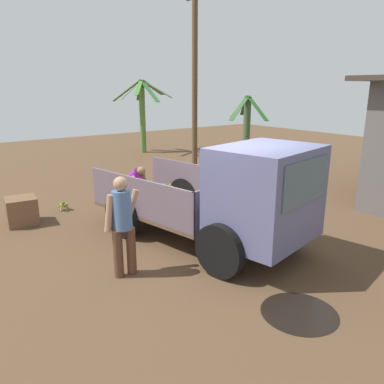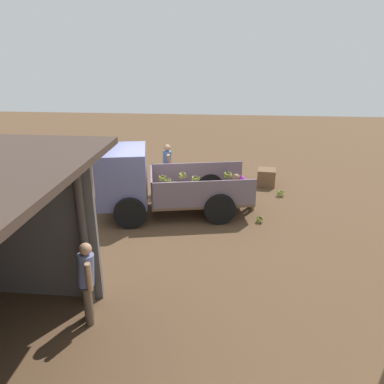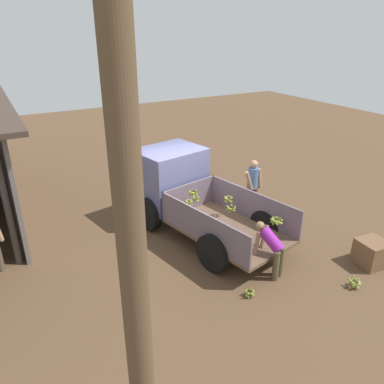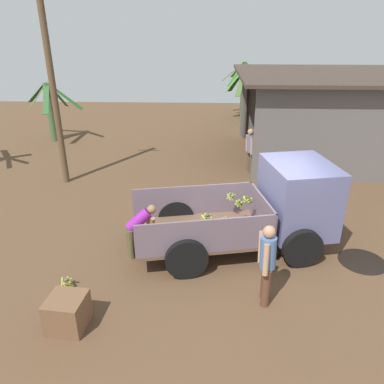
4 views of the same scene
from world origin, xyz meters
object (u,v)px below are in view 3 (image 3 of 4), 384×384
(person_worker_loading, at_px, (271,246))
(banana_bunch_on_ground_0, at_px, (355,282))
(banana_bunch_on_ground_1, at_px, (249,292))
(cargo_truck, at_px, (181,187))
(utility_pole, at_px, (137,319))
(person_foreground_visitor, at_px, (252,184))
(wooden_crate_0, at_px, (372,253))

(person_worker_loading, height_order, banana_bunch_on_ground_0, person_worker_loading)
(banana_bunch_on_ground_0, height_order, banana_bunch_on_ground_1, banana_bunch_on_ground_0)
(cargo_truck, xyz_separation_m, utility_pole, (-6.42, 3.75, 2.14))
(person_foreground_visitor, xyz_separation_m, banana_bunch_on_ground_1, (-3.07, 2.41, -0.82))
(utility_pole, xyz_separation_m, banana_bunch_on_ground_1, (2.83, -3.43, -3.11))
(person_foreground_visitor, relative_size, banana_bunch_on_ground_1, 7.19)
(utility_pole, relative_size, person_foreground_visitor, 3.80)
(banana_bunch_on_ground_0, bearing_deg, person_worker_loading, 44.64)
(banana_bunch_on_ground_1, bearing_deg, cargo_truck, -5.05)
(banana_bunch_on_ground_1, bearing_deg, person_foreground_visitor, -38.13)
(person_foreground_visitor, height_order, banana_bunch_on_ground_1, person_foreground_visitor)
(person_foreground_visitor, xyz_separation_m, wooden_crate_0, (-3.54, -0.79, -0.62))
(utility_pole, distance_m, wooden_crate_0, 7.61)
(banana_bunch_on_ground_0, height_order, wooden_crate_0, wooden_crate_0)
(banana_bunch_on_ground_0, xyz_separation_m, banana_bunch_on_ground_1, (0.88, 2.14, -0.03))
(banana_bunch_on_ground_1, xyz_separation_m, wooden_crate_0, (-0.47, -3.20, 0.20))
(utility_pole, relative_size, banana_bunch_on_ground_0, 22.55)
(cargo_truck, xyz_separation_m, wooden_crate_0, (-4.07, -2.88, -0.77))
(utility_pole, relative_size, banana_bunch_on_ground_1, 27.30)
(utility_pole, distance_m, banana_bunch_on_ground_1, 5.43)
(cargo_truck, height_order, banana_bunch_on_ground_1, cargo_truck)
(person_worker_loading, bearing_deg, wooden_crate_0, -130.08)
(cargo_truck, relative_size, utility_pole, 0.76)
(banana_bunch_on_ground_0, bearing_deg, cargo_truck, 22.18)
(utility_pole, bearing_deg, wooden_crate_0, -70.44)
(banana_bunch_on_ground_0, bearing_deg, utility_pole, 109.28)
(utility_pole, bearing_deg, banana_bunch_on_ground_0, -70.72)
(cargo_truck, height_order, person_worker_loading, cargo_truck)
(wooden_crate_0, bearing_deg, utility_pole, 109.56)
(utility_pole, relative_size, person_worker_loading, 5.17)
(person_worker_loading, xyz_separation_m, banana_bunch_on_ground_0, (-1.29, -1.27, -0.59))
(utility_pole, bearing_deg, banana_bunch_on_ground_1, -50.51)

